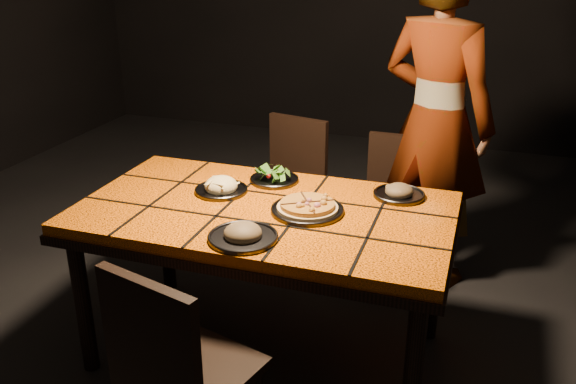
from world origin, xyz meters
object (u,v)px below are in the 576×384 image
(chair_far_left, at_px, (290,180))
(dining_table, at_px, (265,224))
(chair_near, at_px, (176,366))
(chair_far_right, at_px, (396,200))
(plate_pizza, at_px, (307,208))
(diner, at_px, (436,122))
(plate_pasta, at_px, (221,188))

(chair_far_left, bearing_deg, dining_table, -65.17)
(chair_near, distance_m, chair_far_right, 1.78)
(chair_near, xyz_separation_m, plate_pizza, (0.21, 0.81, 0.26))
(chair_far_right, xyz_separation_m, diner, (0.17, 0.09, 0.44))
(dining_table, height_order, diner, diner)
(chair_near, xyz_separation_m, plate_pasta, (-0.23, 0.90, 0.27))
(dining_table, distance_m, chair_near, 0.82)
(chair_far_left, xyz_separation_m, diner, (0.82, 0.04, 0.42))
(diner, bearing_deg, chair_near, 95.84)
(dining_table, relative_size, chair_far_right, 1.97)
(plate_pizza, bearing_deg, chair_near, -104.58)
(plate_pizza, relative_size, plate_pasta, 1.47)
(chair_far_left, bearing_deg, chair_near, -71.19)
(diner, bearing_deg, plate_pizza, 92.29)
(chair_far_left, xyz_separation_m, plate_pasta, (-0.04, -0.88, 0.28))
(chair_far_left, distance_m, plate_pizza, 1.08)
(dining_table, xyz_separation_m, plate_pizza, (0.19, 0.01, 0.10))
(dining_table, height_order, chair_far_left, chair_far_left)
(dining_table, distance_m, chair_far_right, 1.04)
(chair_near, bearing_deg, chair_far_right, -89.58)
(chair_near, distance_m, plate_pasta, 0.97)
(plate_pizza, xyz_separation_m, plate_pasta, (-0.44, 0.09, 0.00))
(chair_far_right, height_order, plate_pasta, chair_far_right)
(dining_table, xyz_separation_m, diner, (0.61, 1.01, 0.24))
(dining_table, distance_m, diner, 1.20)
(chair_far_left, relative_size, chair_far_right, 1.04)
(chair_far_right, bearing_deg, dining_table, -114.86)
(dining_table, height_order, chair_far_right, chair_far_right)
(chair_near, relative_size, chair_far_right, 1.07)
(chair_near, bearing_deg, chair_far_left, -68.66)
(chair_far_left, xyz_separation_m, chair_far_right, (0.64, -0.05, -0.02))
(plate_pasta, bearing_deg, chair_far_left, 87.31)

